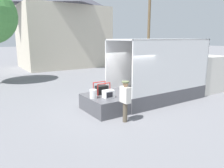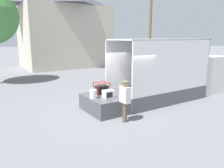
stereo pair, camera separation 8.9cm
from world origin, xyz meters
TOP-DOWN VIEW (x-y plane):
  - ground_plane at (0.00, 0.00)m, footprint 160.00×160.00m
  - box_truck at (4.40, -0.00)m, footprint 7.39×2.14m
  - tailgate_deck at (-0.74, 0.00)m, footprint 1.48×2.03m
  - microwave at (-0.70, -0.31)m, footprint 0.46×0.35m
  - portable_generator at (-0.57, 0.44)m, footprint 0.67×0.45m
  - orange_bucket at (-1.28, -0.04)m, footprint 0.30×0.30m
  - worker_person at (-0.70, -1.52)m, footprint 0.29×0.44m
  - house_backdrop at (3.71, 15.94)m, footprint 9.51×6.58m
  - utility_pole at (10.84, 9.81)m, footprint 1.80×0.28m

SIDE VIEW (x-z plane):
  - ground_plane at x=0.00m, z-range 0.00..0.00m
  - tailgate_deck at x=-0.74m, z-range 0.00..0.69m
  - microwave at x=-0.70m, z-range 0.69..1.02m
  - orange_bucket at x=-1.28m, z-range 0.69..1.07m
  - portable_generator at x=-0.57m, z-range 0.63..1.16m
  - box_truck at x=4.40m, z-range -0.64..2.52m
  - worker_person at x=-0.70m, z-range 0.18..1.79m
  - house_backdrop at x=3.71m, z-range 0.08..8.89m
  - utility_pole at x=10.84m, z-range 0.16..9.19m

